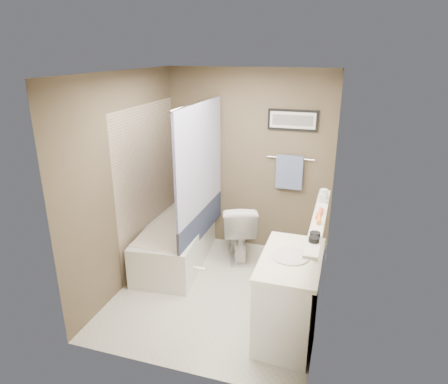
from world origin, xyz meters
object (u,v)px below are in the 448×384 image
(candle_bowl_near, at_px, (314,239))
(soap_bottle, at_px, (323,196))
(hair_brush_front, at_px, (319,218))
(toilet, at_px, (238,230))
(hair_brush_back, at_px, (320,213))
(glass_jar, at_px, (324,194))
(bathtub, at_px, (176,244))
(candle_bowl_far, at_px, (315,235))
(vanity, at_px, (290,299))

(candle_bowl_near, distance_m, soap_bottle, 0.93)
(hair_brush_front, relative_size, soap_bottle, 1.63)
(toilet, distance_m, hair_brush_front, 1.70)
(hair_brush_front, xyz_separation_m, hair_brush_back, (0.00, 0.12, 0.00))
(glass_jar, bearing_deg, hair_brush_front, -90.00)
(toilet, height_order, soap_bottle, soap_bottle)
(bathtub, xyz_separation_m, candle_bowl_far, (1.79, -1.08, 0.89))
(toilet, distance_m, candle_bowl_far, 1.95)
(vanity, bearing_deg, glass_jar, 81.34)
(toilet, height_order, candle_bowl_far, candle_bowl_far)
(vanity, height_order, hair_brush_back, hair_brush_back)
(candle_bowl_near, height_order, candle_bowl_far, same)
(toilet, relative_size, candle_bowl_near, 8.49)
(vanity, relative_size, glass_jar, 9.00)
(toilet, xyz_separation_m, vanity, (0.88, -1.36, 0.02))
(hair_brush_back, relative_size, soap_bottle, 1.63)
(bathtub, xyz_separation_m, glass_jar, (1.79, -0.12, 0.92))
(soap_bottle, bearing_deg, candle_bowl_far, -90.00)
(bathtub, bearing_deg, hair_brush_back, -24.86)
(toilet, bearing_deg, hair_brush_back, 117.42)
(toilet, distance_m, hair_brush_back, 1.63)
(soap_bottle, bearing_deg, vanity, -103.96)
(bathtub, distance_m, candle_bowl_far, 2.27)
(toilet, bearing_deg, vanity, 102.93)
(glass_jar, relative_size, soap_bottle, 0.74)
(vanity, relative_size, hair_brush_front, 4.09)
(bathtub, relative_size, toilet, 1.96)
(toilet, xyz_separation_m, glass_jar, (1.06, -0.49, 0.78))
(bathtub, distance_m, toilet, 0.82)
(bathtub, height_order, toilet, toilet)
(toilet, relative_size, candle_bowl_far, 8.49)
(vanity, bearing_deg, candle_bowl_near, -42.12)
(candle_bowl_far, relative_size, glass_jar, 0.90)
(hair_brush_front, bearing_deg, glass_jar, 90.00)
(toilet, relative_size, hair_brush_back, 3.47)
(vanity, distance_m, hair_brush_back, 0.85)
(hair_brush_front, bearing_deg, soap_bottle, 90.00)
(toilet, distance_m, glass_jar, 1.41)
(soap_bottle, bearing_deg, bathtub, 172.27)
(hair_brush_back, bearing_deg, toilet, 137.32)
(bathtub, relative_size, hair_brush_back, 6.82)
(candle_bowl_near, relative_size, hair_brush_front, 0.41)
(candle_bowl_far, distance_m, hair_brush_front, 0.36)
(toilet, height_order, hair_brush_front, hair_brush_front)
(soap_bottle, bearing_deg, hair_brush_front, -90.00)
(hair_brush_back, bearing_deg, soap_bottle, 90.00)
(hair_brush_front, bearing_deg, candle_bowl_far, -90.00)
(toilet, bearing_deg, candle_bowl_near, 104.56)
(vanity, bearing_deg, bathtub, 151.69)
(bathtub, distance_m, glass_jar, 2.01)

